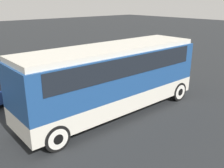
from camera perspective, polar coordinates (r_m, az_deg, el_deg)
The scene contains 4 objects.
ground_plane at distance 12.16m, azimuth 0.00°, elevation -6.52°, with size 120.00×120.00×0.00m, color #26282B.
tour_bus at distance 11.53m, azimuth 0.36°, elevation 2.36°, with size 9.11×2.57×3.24m.
parked_car_near at distance 20.39m, azimuth -10.15°, elevation 5.63°, with size 4.26×1.78×1.34m.
parked_car_mid at distance 14.36m, azimuth -23.56°, elevation -0.95°, with size 4.66×1.98×1.48m.
Camera 1 is at (-7.16, -8.36, 5.18)m, focal length 40.00 mm.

